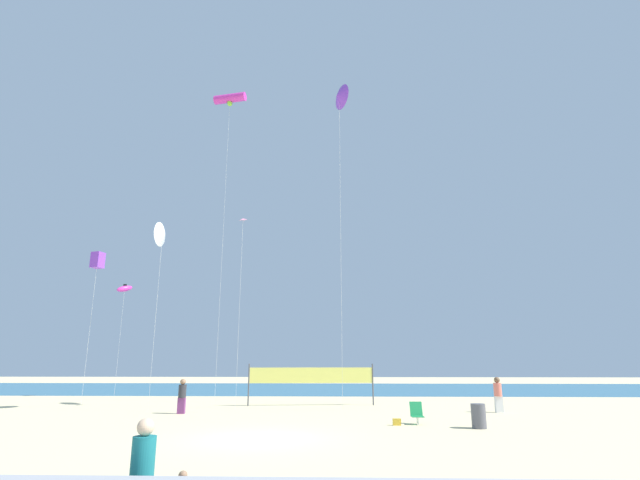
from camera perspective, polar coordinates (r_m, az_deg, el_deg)
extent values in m
plane|color=beige|center=(17.88, -7.32, -22.41)|extent=(120.00, 120.00, 0.00)
cube|color=teal|center=(47.16, -1.44, -17.23)|extent=(120.00, 20.00, 0.01)
cylinder|color=#19727A|center=(9.14, -20.27, -23.01)|extent=(0.39, 0.39, 0.63)
sphere|color=beige|center=(9.07, -20.01, -20.16)|extent=(0.28, 0.28, 0.28)
sphere|color=#997051|center=(9.08, -15.99, -25.29)|extent=(0.14, 0.14, 0.14)
cube|color=#7A3872|center=(26.46, -16.15, -18.40)|extent=(0.37, 0.22, 0.77)
cylinder|color=#2D2D33|center=(26.41, -16.04, -16.89)|extent=(0.39, 0.39, 0.63)
sphere|color=#997051|center=(26.39, -15.97, -15.89)|extent=(0.28, 0.28, 0.28)
cube|color=white|center=(27.68, 20.50, -17.83)|extent=(0.38, 0.23, 0.80)
cylinder|color=#EA7260|center=(27.63, 20.36, -16.32)|extent=(0.40, 0.40, 0.66)
sphere|color=brown|center=(27.61, 20.27, -15.33)|extent=(0.30, 0.30, 0.30)
cube|color=#1E8C4C|center=(21.81, 11.50, -19.87)|extent=(0.52, 0.48, 0.03)
cube|color=#1E8C4C|center=(22.06, 11.34, -19.07)|extent=(0.52, 0.23, 0.57)
cylinder|color=silver|center=(21.68, 11.59, -20.32)|extent=(0.03, 0.03, 0.32)
cylinder|color=silver|center=(21.97, 11.46, -20.25)|extent=(0.03, 0.03, 0.32)
cylinder|color=#595960|center=(21.21, 18.34, -19.24)|extent=(0.57, 0.57, 0.93)
cylinder|color=#4C4C51|center=(29.88, -8.48, -16.64)|extent=(0.08, 0.08, 2.40)
cylinder|color=#4C4C51|center=(30.29, 6.30, -16.67)|extent=(0.08, 0.08, 2.40)
cube|color=#EAE566|center=(29.83, -1.03, -15.78)|extent=(7.38, 0.80, 0.90)
cube|color=gold|center=(21.44, 9.12, -20.57)|extent=(0.33, 0.17, 0.27)
cylinder|color=silver|center=(28.35, -18.96, -8.84)|extent=(0.01, 0.01, 9.67)
cone|color=white|center=(29.13, -18.21, 0.65)|extent=(0.49, 1.45, 1.42)
cylinder|color=silver|center=(28.41, -9.56, -8.20)|extent=(0.01, 0.01, 10.86)
pyramid|color=pink|center=(29.44, -9.14, 2.46)|extent=(0.52, 0.53, 0.20)
cylinder|color=silver|center=(39.13, -22.74, -11.07)|extent=(0.01, 0.01, 7.87)
ellipsoid|color=#D833A5|center=(39.45, -22.20, -5.38)|extent=(1.16, 1.31, 0.77)
cube|color=black|center=(39.48, -22.18, -5.11)|extent=(0.25, 0.06, 0.31)
cylinder|color=silver|center=(33.60, -11.47, 0.19)|extent=(0.01, 0.01, 21.45)
cylinder|color=#D833A5|center=(37.65, -10.65, 16.22)|extent=(2.48, 1.12, 0.65)
sphere|color=#8CD833|center=(37.44, -10.68, 15.66)|extent=(0.39, 0.39, 0.39)
cylinder|color=silver|center=(27.83, 2.49, -0.08)|extent=(0.01, 0.01, 18.69)
cone|color=purple|center=(31.42, 2.30, 16.70)|extent=(1.14, 1.59, 1.61)
cylinder|color=silver|center=(31.54, -25.71, -9.75)|extent=(0.01, 0.01, 8.49)
cube|color=purple|center=(32.04, -24.91, -2.19)|extent=(0.73, 0.73, 0.96)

